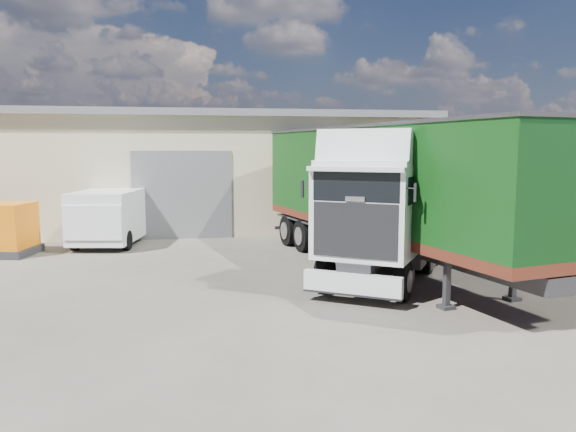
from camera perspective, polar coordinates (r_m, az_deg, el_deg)
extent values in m
plane|color=#2A2822|center=(13.82, -2.77, -8.65)|extent=(120.00, 120.00, 0.00)
cube|color=#B8AF8D|center=(29.57, -18.32, 4.24)|extent=(30.00, 12.00, 5.00)
cube|color=#585A5D|center=(29.58, -18.52, 9.37)|extent=(30.60, 12.60, 0.30)
cube|color=#585A5D|center=(23.28, -10.68, 2.11)|extent=(4.00, 0.08, 3.60)
cube|color=#585A5D|center=(29.59, -18.53, 9.75)|extent=(30.60, 0.40, 0.15)
cube|color=maroon|center=(23.38, 24.42, 0.27)|extent=(0.35, 26.00, 2.50)
cylinder|color=black|center=(14.24, 7.60, -6.17)|extent=(2.46, 2.09, 0.99)
cylinder|color=black|center=(17.34, 10.58, -3.87)|extent=(2.50, 2.11, 0.99)
cylinder|color=black|center=(18.60, 11.49, -3.16)|extent=(2.50, 2.11, 0.99)
cube|color=#2D2D30|center=(16.30, 9.79, -3.31)|extent=(4.08, 5.62, 0.28)
cube|color=silver|center=(13.41, 6.55, -6.90)|extent=(2.12, 1.50, 0.51)
cube|color=silver|center=(14.28, 8.06, 0.49)|extent=(3.13, 3.08, 2.29)
cube|color=black|center=(13.30, 6.80, -1.48)|extent=(1.75, 1.17, 1.31)
cube|color=black|center=(13.20, 6.89, 2.95)|extent=(1.78, 1.19, 0.70)
cube|color=silver|center=(14.37, 8.36, 6.41)|extent=(2.93, 2.78, 1.15)
cube|color=#0C5731|center=(15.01, 4.11, -0.13)|extent=(0.39, 0.59, 1.03)
cube|color=#0C5731|center=(14.41, 12.95, -0.59)|extent=(0.39, 0.59, 1.03)
cylinder|color=#2D2D30|center=(17.43, 10.76, -2.01)|extent=(1.42, 1.42, 0.11)
cube|color=#2D2D30|center=(13.54, 15.83, -6.62)|extent=(0.39, 0.39, 1.20)
cube|color=#2D2D30|center=(14.79, 21.91, -5.71)|extent=(0.39, 0.39, 1.20)
cylinder|color=black|center=(21.25, 3.85, -1.56)|extent=(2.96, 1.70, 1.15)
cube|color=#2D2D30|center=(17.35, 10.14, -2.22)|extent=(3.56, 12.97, 0.38)
cube|color=#5A1E14|center=(17.30, 10.17, -1.05)|extent=(5.37, 13.35, 0.26)
cube|color=black|center=(17.16, 10.28, 4.07)|extent=(5.37, 13.35, 2.83)
cube|color=#2D2D30|center=(17.15, 10.38, 8.88)|extent=(5.45, 13.43, 0.09)
cylinder|color=black|center=(21.56, -18.49, -2.35)|extent=(2.22, 1.09, 0.73)
cylinder|color=black|center=(24.90, -15.88, -1.05)|extent=(2.22, 1.09, 0.73)
cube|color=silver|center=(23.12, -17.16, 0.30)|extent=(2.96, 5.38, 1.88)
cube|color=silver|center=(21.15, -18.85, -0.51)|extent=(2.19, 1.34, 1.22)
cube|color=black|center=(21.29, -18.72, 1.19)|extent=(1.92, 0.42, 0.66)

